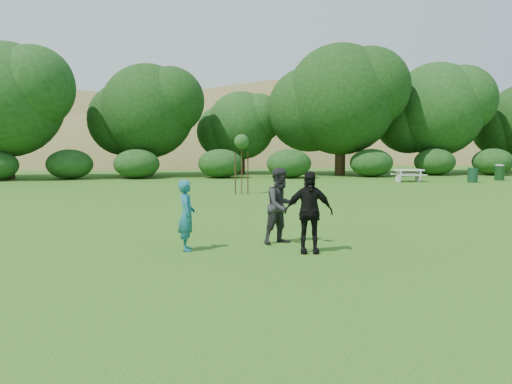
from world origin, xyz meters
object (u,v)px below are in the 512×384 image
(player_teal, at_px, (187,215))
(player_grey, at_px, (281,206))
(picnic_table, at_px, (409,173))
(player_black, at_px, (309,212))
(trash_can_near, at_px, (473,175))
(trash_can_lidded, at_px, (499,172))
(sapling, at_px, (242,143))

(player_teal, height_order, player_grey, player_grey)
(player_grey, distance_m, picnic_table, 23.29)
(player_black, relative_size, trash_can_near, 2.07)
(player_black, bearing_deg, player_grey, 115.20)
(player_grey, relative_size, player_black, 1.01)
(picnic_table, bearing_deg, trash_can_lidded, 2.38)
(trash_can_near, distance_m, trash_can_lidded, 3.16)
(sapling, height_order, picnic_table, sapling)
(picnic_table, bearing_deg, player_teal, -124.82)
(player_black, xyz_separation_m, picnic_table, (11.57, 21.23, -0.41))
(trash_can_near, xyz_separation_m, trash_can_lidded, (2.73, 1.58, 0.09))
(player_teal, height_order, picnic_table, player_teal)
(player_black, xyz_separation_m, trash_can_near, (15.12, 19.91, -0.48))
(player_grey, height_order, picnic_table, player_grey)
(player_black, bearing_deg, player_teal, 173.68)
(player_grey, relative_size, trash_can_near, 2.08)
(player_black, bearing_deg, trash_can_near, 60.72)
(trash_can_lidded, bearing_deg, player_black, -129.71)
(player_grey, xyz_separation_m, player_black, (0.39, -1.25, -0.01))
(sapling, xyz_separation_m, trash_can_lidded, (17.60, 7.07, -1.88))
(player_teal, height_order, player_black, player_black)
(trash_can_near, height_order, trash_can_lidded, trash_can_lidded)
(trash_can_near, xyz_separation_m, sapling, (-14.87, -5.49, 1.97))
(sapling, bearing_deg, trash_can_near, 20.25)
(trash_can_near, relative_size, sapling, 0.32)
(trash_can_near, relative_size, trash_can_lidded, 0.86)
(player_teal, xyz_separation_m, player_black, (2.72, -0.69, 0.11))
(sapling, distance_m, trash_can_lidded, 19.06)
(trash_can_near, bearing_deg, player_teal, -132.86)
(sapling, bearing_deg, picnic_table, 31.02)
(player_grey, height_order, trash_can_lidded, player_grey)
(player_teal, distance_m, trash_can_near, 26.22)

